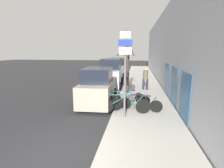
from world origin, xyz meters
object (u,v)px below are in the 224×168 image
at_px(parked_car_2, 117,68).
at_px(bicycle_4, 126,98).
at_px(bicycle_1, 140,104).
at_px(bicycle_3, 129,101).
at_px(pedestrian_near, 146,77).
at_px(street_tree, 127,68).
at_px(bicycle_0, 125,105).
at_px(bicycle_2, 131,102).
at_px(parked_car_0, 98,88).
at_px(signpost, 125,69).
at_px(parked_car_1, 111,74).

bearing_deg(parked_car_2, bicycle_4, -77.36).
bearing_deg(bicycle_1, bicycle_3, 67.44).
height_order(bicycle_1, bicycle_4, bicycle_4).
height_order(pedestrian_near, street_tree, street_tree).
distance_m(bicycle_4, pedestrian_near, 4.34).
height_order(bicycle_0, bicycle_2, bicycle_0).
bearing_deg(parked_car_2, parked_car_0, -85.75).
bearing_deg(signpost, parked_car_0, 126.76).
height_order(signpost, bicycle_1, signpost).
height_order(bicycle_3, parked_car_0, parked_car_0).
distance_m(bicycle_4, parked_car_1, 5.95).
distance_m(bicycle_0, parked_car_2, 12.96).
distance_m(parked_car_0, parked_car_2, 10.98).
bearing_deg(bicycle_1, signpost, 155.63).
height_order(bicycle_4, street_tree, street_tree).
bearing_deg(bicycle_4, parked_car_2, -4.66).
xyz_separation_m(parked_car_0, parked_car_2, (-0.14, 10.98, 0.04)).
height_order(parked_car_0, pedestrian_near, parked_car_0).
height_order(bicycle_2, parked_car_2, parked_car_2).
bearing_deg(parked_car_1, street_tree, -63.87).
xyz_separation_m(bicycle_3, street_tree, (-0.31, 3.18, 1.45)).
bearing_deg(bicycle_2, bicycle_1, -137.81).
relative_size(bicycle_0, parked_car_0, 0.60).
bearing_deg(street_tree, bicycle_4, -88.22).
xyz_separation_m(parked_car_0, parked_car_1, (-0.01, 5.19, 0.12)).
bearing_deg(bicycle_2, parked_car_1, -8.28).
height_order(bicycle_4, parked_car_1, parked_car_1).
height_order(signpost, bicycle_3, signpost).
relative_size(parked_car_1, street_tree, 1.28).
distance_m(bicycle_1, bicycle_2, 0.52).
xyz_separation_m(bicycle_1, parked_car_2, (-2.64, 12.32, 0.52)).
height_order(signpost, parked_car_2, signpost).
bearing_deg(signpost, parked_car_1, 103.20).
bearing_deg(parked_car_2, bicycle_0, -78.18).
bearing_deg(parked_car_2, bicycle_2, -76.40).
distance_m(parked_car_0, pedestrian_near, 4.68).
xyz_separation_m(signpost, bicycle_3, (0.16, 1.40, -1.87)).
xyz_separation_m(bicycle_1, bicycle_2, (-0.48, 0.19, 0.01)).
xyz_separation_m(bicycle_0, parked_car_1, (-1.74, 7.03, 0.55)).
distance_m(bicycle_4, parked_car_2, 11.62).
relative_size(bicycle_2, parked_car_1, 0.44).
height_order(bicycle_3, parked_car_1, parked_car_1).
height_order(signpost, bicycle_4, signpost).
bearing_deg(bicycle_4, bicycle_0, 167.51).
bearing_deg(bicycle_4, parked_car_1, 2.99).
bearing_deg(bicycle_0, parked_car_0, 36.95).
bearing_deg(bicycle_3, signpost, -160.93).
relative_size(pedestrian_near, street_tree, 0.47).
distance_m(signpost, street_tree, 4.60).
relative_size(parked_car_2, pedestrian_near, 2.58).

